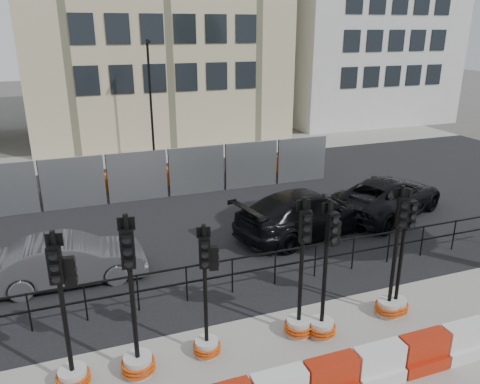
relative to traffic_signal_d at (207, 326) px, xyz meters
name	(u,v)px	position (x,y,z in m)	size (l,w,h in m)	color
ground	(249,318)	(1.30, 0.92, -0.71)	(120.00, 120.00, 0.00)	#51514C
road	(181,214)	(1.30, 7.92, -0.69)	(40.00, 14.00, 0.03)	black
sidewalk_far	(142,156)	(1.30, 16.92, -0.70)	(40.00, 4.00, 0.02)	gray
building_white	(360,6)	(18.30, 22.90, 7.29)	(12.00, 9.06, 16.00)	silver
kerb_railing	(232,270)	(1.30, 2.12, -0.02)	(18.00, 0.04, 1.00)	black
heras_fencing	(177,175)	(1.87, 10.78, -0.06)	(14.33, 1.72, 2.00)	gray
lamp_post_far	(151,98)	(1.80, 15.90, 2.51)	(0.12, 0.56, 6.00)	black
traffic_signal_b	(70,353)	(-2.65, -0.02, 0.07)	(0.64, 0.64, 3.27)	silver
traffic_signal_c	(136,344)	(-1.45, -0.09, 0.00)	(0.67, 0.67, 3.43)	silver
traffic_signal_d	(207,326)	(0.00, 0.00, 0.00)	(0.59, 0.59, 2.98)	silver
traffic_signal_e	(300,309)	(2.11, -0.05, -0.03)	(0.65, 0.65, 3.28)	silver
traffic_signal_f	(324,306)	(2.58, -0.26, 0.07)	(0.64, 0.64, 3.25)	silver
traffic_signal_g	(391,291)	(4.47, -0.11, -0.03)	(0.64, 0.64, 3.27)	silver
traffic_signal_h	(397,289)	(4.67, -0.09, -0.05)	(0.62, 0.62, 3.17)	silver
car_b	(70,260)	(-2.59, 4.16, -0.06)	(3.98, 1.40, 1.31)	#48474C
car_c	(307,213)	(4.87, 4.78, 0.04)	(5.47, 3.14, 1.49)	black
car_d	(387,196)	(8.46, 5.36, -0.02)	(5.47, 4.03, 1.38)	black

